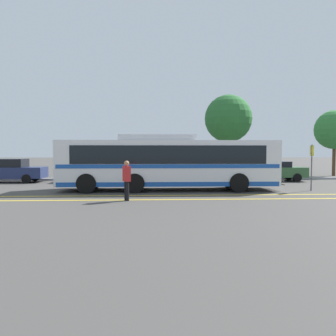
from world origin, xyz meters
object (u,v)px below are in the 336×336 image
Objects in this scene: parked_car_1 at (94,172)px; tree_0 at (228,119)px; transit_bus at (168,162)px; parked_car_3 at (274,171)px; pedestrian_0 at (127,178)px; tree_1 at (335,130)px; parked_car_2 at (189,172)px; bus_stop_sign at (312,162)px; parked_car_0 at (9,171)px.

tree_0 is at bearing -71.97° from parked_car_1.
parked_car_3 is (7.99, 5.33, -0.81)m from transit_bus.
pedestrian_0 reaches higher than parked_car_1.
tree_0 is 9.83m from tree_1.
parked_car_2 is 0.73× the size of tree_0.
transit_bus is 18.30m from tree_1.
parked_car_3 is 13.51m from pedestrian_0.
parked_car_3 is at bearing -146.37° from tree_1.
pedestrian_0 is 0.30× the size of tree_1.
pedestrian_0 is (-1.95, -3.81, -0.57)m from transit_bus.
tree_0 is (-2.61, 3.40, 4.08)m from parked_car_3.
tree_1 reaches higher than parked_car_2.
parked_car_1 is 0.70× the size of tree_1.
parked_car_1 is 20.85m from tree_1.
tree_0 reaches higher than bus_stop_sign.
parked_car_1 is 12.91m from parked_car_3.
parked_car_0 is 1.11× the size of parked_car_3.
parked_car_0 is at bearing -167.71° from tree_0.
transit_bus is 4.81× the size of bus_stop_sign.
bus_stop_sign is at bearing 81.90° from pedestrian_0.
parked_car_3 is (18.73, 0.12, -0.07)m from parked_car_0.
parked_car_1 is 13.97m from bus_stop_sign.
bus_stop_sign reaches higher than parked_car_0.
parked_car_1 is 0.92× the size of parked_car_3.
pedestrian_0 is 0.69× the size of bus_stop_sign.
pedestrian_0 is (2.97, -9.01, 0.26)m from parked_car_1.
transit_bus is 2.96× the size of parked_car_1.
parked_car_2 is (6.72, 0.09, -0.05)m from parked_car_1.
transit_bus is 2.08× the size of tree_1.
parked_car_0 is at bearing -86.24° from parked_car_2.
parked_car_3 is 0.77× the size of tree_1.
transit_bus reaches higher than parked_car_0.
parked_car_2 is 8.47m from bus_stop_sign.
parked_car_2 is at bearing 161.53° from transit_bus.
parked_car_2 is 9.85m from pedestrian_0.
tree_0 reaches higher than parked_car_0.
tree_1 is at bearing -77.25° from parked_car_1.
tree_0 reaches higher than parked_car_3.
tree_0 is (16.12, 3.51, 4.01)m from parked_car_0.
transit_bus is at bearing 127.00° from pedestrian_0.
tree_1 is (9.71, 1.32, -0.78)m from tree_0.
tree_0 reaches higher than parked_car_2.
parked_car_1 reaches higher than parked_car_2.
transit_bus is 1.77× the size of tree_0.
parked_car_0 is at bearing -169.39° from tree_1.
parked_car_3 is 9.14m from tree_1.
tree_1 is at bearing 103.23° from pedestrian_0.
bus_stop_sign is at bearing -108.39° from parked_car_0.
tree_0 is (7.33, 12.54, 3.83)m from pedestrian_0.
bus_stop_sign reaches higher than pedestrian_0.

